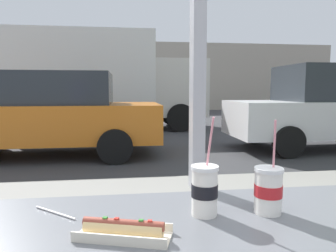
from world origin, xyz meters
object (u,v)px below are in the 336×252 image
(box_truck, at_px, (101,79))
(soda_cup_right, at_px, (205,190))
(parked_car_white, at_px, (329,108))
(parked_car_orange, at_px, (46,114))
(soda_cup_left, at_px, (268,189))
(hotdog_tray_near, at_px, (123,229))

(box_truck, bearing_deg, soda_cup_right, -83.82)
(parked_car_white, bearing_deg, parked_car_orange, 180.00)
(soda_cup_right, xyz_separation_m, parked_car_orange, (-1.85, 5.62, -0.15))
(soda_cup_left, distance_m, parked_car_orange, 6.00)
(soda_cup_left, height_order, soda_cup_right, soda_cup_right)
(soda_cup_left, relative_size, box_truck, 0.05)
(soda_cup_right, bearing_deg, hotdog_tray_near, -154.30)
(soda_cup_left, bearing_deg, hotdog_tray_near, -166.30)
(soda_cup_right, xyz_separation_m, hotdog_tray_near, (-0.26, -0.12, -0.06))
(parked_car_white, bearing_deg, soda_cup_left, -126.08)
(soda_cup_right, height_order, hotdog_tray_near, soda_cup_right)
(box_truck, bearing_deg, hotdog_tray_near, -85.33)
(parked_car_orange, bearing_deg, parked_car_white, 0.00)
(parked_car_white, bearing_deg, soda_cup_right, -127.50)
(box_truck, bearing_deg, parked_car_white, -39.19)
(soda_cup_left, distance_m, box_truck, 10.14)
(soda_cup_left, xyz_separation_m, parked_car_orange, (-2.06, 5.63, -0.15))
(hotdog_tray_near, height_order, parked_car_orange, parked_car_orange)
(hotdog_tray_near, relative_size, parked_car_white, 0.06)
(soda_cup_right, relative_size, parked_car_white, 0.07)
(soda_cup_right, distance_m, hotdog_tray_near, 0.29)
(hotdog_tray_near, relative_size, parked_car_orange, 0.06)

